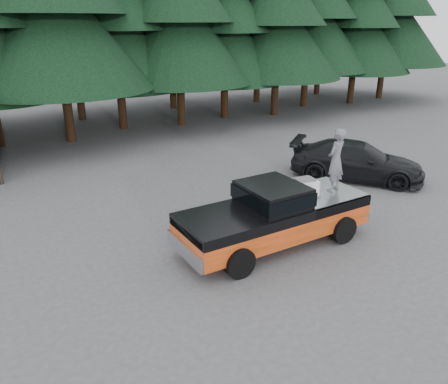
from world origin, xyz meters
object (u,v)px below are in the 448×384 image
pickup_truck (274,224)px  man_on_bed (336,160)px  air_compressor (304,188)px  parked_car (357,161)px

pickup_truck → man_on_bed: bearing=-2.8°
man_on_bed → pickup_truck: bearing=-23.1°
pickup_truck → man_on_bed: (2.17, -0.11, 1.64)m
air_compressor → parked_car: bearing=37.8°
air_compressor → man_on_bed: size_ratio=0.37×
air_compressor → parked_car: size_ratio=0.13×
pickup_truck → parked_car: (6.48, 2.86, 0.12)m
pickup_truck → air_compressor: air_compressor is taller
pickup_truck → man_on_bed: man_on_bed is taller
pickup_truck → man_on_bed: size_ratio=3.07×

